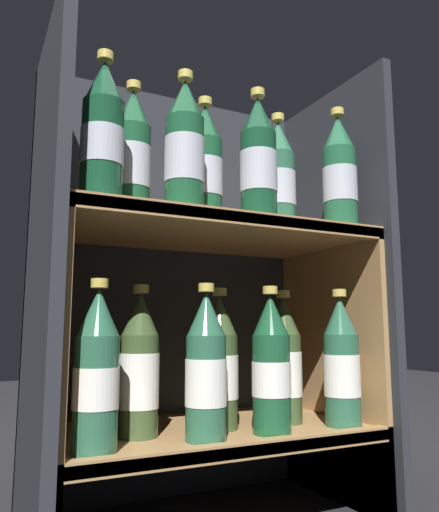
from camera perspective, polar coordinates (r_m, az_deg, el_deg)
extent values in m
cube|color=#23262B|center=(1.11, -5.09, -3.52)|extent=(0.63, 0.02, 0.87)
cube|color=#23262B|center=(0.87, -19.67, -1.72)|extent=(0.02, 0.37, 0.87)
cube|color=#23262B|center=(1.12, 12.96, -3.35)|extent=(0.02, 0.37, 0.87)
cube|color=#9E7547|center=(0.97, -1.36, -19.45)|extent=(0.59, 0.33, 0.02)
cube|color=#9E7547|center=(0.84, 3.34, -21.22)|extent=(0.59, 0.02, 0.03)
cube|color=#9E7547|center=(0.91, -19.80, -25.13)|extent=(0.01, 0.33, 0.15)
cube|color=#9E7547|center=(1.13, 12.93, -21.90)|extent=(0.01, 0.33, 0.15)
cube|color=#9E7547|center=(0.97, -1.29, 2.46)|extent=(0.59, 0.33, 0.02)
cube|color=#9E7547|center=(0.83, 3.12, 4.22)|extent=(0.59, 0.02, 0.03)
cube|color=#9E7547|center=(0.87, -19.19, -13.53)|extent=(0.01, 0.33, 0.52)
cube|color=#9E7547|center=(1.11, 12.61, -12.61)|extent=(0.01, 0.33, 0.52)
cylinder|color=#144228|center=(0.82, -13.28, 11.40)|extent=(0.07, 0.07, 0.17)
cylinder|color=#ADB2C1|center=(0.82, -13.26, 11.95)|extent=(0.07, 0.07, 0.06)
cone|color=#144228|center=(0.87, -13.00, 18.85)|extent=(0.06, 0.06, 0.07)
cylinder|color=gold|center=(0.89, -12.90, 21.31)|extent=(0.03, 0.03, 0.01)
cylinder|color=#194C2D|center=(0.86, -4.03, 10.26)|extent=(0.07, 0.07, 0.17)
cylinder|color=#ADB2C1|center=(0.86, -4.02, 10.79)|extent=(0.07, 0.07, 0.08)
cone|color=#194C2D|center=(0.90, -3.95, 17.44)|extent=(0.06, 0.06, 0.07)
cylinder|color=gold|center=(0.92, -3.92, 19.84)|extent=(0.03, 0.03, 0.01)
cylinder|color=#144228|center=(0.92, 4.49, 8.97)|extent=(0.07, 0.07, 0.17)
cylinder|color=#ADB2C1|center=(0.92, 4.49, 9.46)|extent=(0.07, 0.07, 0.08)
cone|color=#144228|center=(0.96, 4.41, 15.76)|extent=(0.06, 0.06, 0.07)
cylinder|color=gold|center=(0.98, 4.38, 18.04)|extent=(0.03, 0.03, 0.01)
cylinder|color=#1E5638|center=(1.03, 13.62, 7.36)|extent=(0.07, 0.07, 0.17)
cylinder|color=#ADB2C1|center=(1.03, 13.60, 7.81)|extent=(0.07, 0.07, 0.07)
cone|color=#1E5638|center=(1.07, 13.39, 13.56)|extent=(0.06, 0.06, 0.07)
cylinder|color=gold|center=(1.08, 13.31, 15.67)|extent=(0.03, 0.03, 0.01)
cylinder|color=#194C2D|center=(0.91, -10.03, 9.38)|extent=(0.07, 0.07, 0.17)
cylinder|color=#ADB2C1|center=(0.91, -10.01, 9.88)|extent=(0.07, 0.07, 0.08)
cone|color=#194C2D|center=(0.95, -9.84, 16.26)|extent=(0.06, 0.06, 0.07)
cylinder|color=gold|center=(0.97, -9.77, 18.57)|extent=(0.03, 0.03, 0.01)
cylinder|color=#194C2D|center=(0.95, -1.68, 8.35)|extent=(0.07, 0.07, 0.17)
cylinder|color=#ADB2C1|center=(0.96, -1.68, 8.83)|extent=(0.07, 0.07, 0.07)
cone|color=#194C2D|center=(0.99, -1.65, 14.95)|extent=(0.06, 0.06, 0.07)
cylinder|color=gold|center=(1.01, -1.64, 17.18)|extent=(0.03, 0.03, 0.01)
cylinder|color=#285B42|center=(1.03, 6.84, 7.11)|extent=(0.07, 0.07, 0.17)
cylinder|color=#ADB2C1|center=(1.03, 6.83, 7.56)|extent=(0.07, 0.07, 0.07)
cone|color=#285B42|center=(1.07, 6.72, 13.29)|extent=(0.06, 0.06, 0.07)
cylinder|color=gold|center=(1.09, 6.68, 15.39)|extent=(0.03, 0.03, 0.01)
cylinder|color=#285B42|center=(0.78, -13.96, -15.02)|extent=(0.07, 0.07, 0.17)
cylinder|color=silver|center=(0.78, -13.93, -14.41)|extent=(0.07, 0.07, 0.06)
cone|color=#285B42|center=(0.77, -13.64, -6.22)|extent=(0.06, 0.06, 0.07)
cylinder|color=gold|center=(0.78, -13.53, -3.06)|extent=(0.03, 0.03, 0.01)
cylinder|color=#285B42|center=(0.84, -1.57, -14.79)|extent=(0.07, 0.07, 0.17)
cylinder|color=silver|center=(0.84, -1.56, -14.22)|extent=(0.07, 0.07, 0.07)
cone|color=#285B42|center=(0.83, -1.53, -6.58)|extent=(0.06, 0.06, 0.07)
cylinder|color=gold|center=(0.83, -1.52, -3.64)|extent=(0.03, 0.03, 0.01)
cylinder|color=#194C2D|center=(0.90, 5.95, -14.32)|extent=(0.07, 0.07, 0.17)
cylinder|color=silver|center=(0.89, 5.95, -13.79)|extent=(0.07, 0.07, 0.06)
cone|color=#194C2D|center=(0.89, 5.84, -6.66)|extent=(0.06, 0.06, 0.07)
cylinder|color=gold|center=(0.89, 5.80, -3.91)|extent=(0.03, 0.03, 0.01)
cylinder|color=#285B42|center=(0.99, 13.84, -13.57)|extent=(0.07, 0.07, 0.17)
cylinder|color=silver|center=(0.99, 13.82, -13.09)|extent=(0.07, 0.07, 0.08)
cone|color=#285B42|center=(0.98, 13.59, -6.63)|extent=(0.06, 0.06, 0.07)
cylinder|color=gold|center=(0.98, 13.51, -4.14)|extent=(0.03, 0.03, 0.01)
cylinder|color=#384C28|center=(0.88, -9.20, -14.40)|extent=(0.07, 0.07, 0.17)
cylinder|color=silver|center=(0.87, -9.18, -13.85)|extent=(0.07, 0.07, 0.09)
cone|color=#384C28|center=(0.87, -9.01, -6.56)|extent=(0.06, 0.06, 0.07)
cylinder|color=gold|center=(0.87, -8.95, -3.75)|extent=(0.03, 0.03, 0.01)
cylinder|color=#384C28|center=(0.93, 0.02, -14.13)|extent=(0.07, 0.07, 0.17)
cylinder|color=silver|center=(0.93, 0.02, -13.62)|extent=(0.07, 0.07, 0.08)
cone|color=#384C28|center=(0.93, 0.02, -6.77)|extent=(0.06, 0.06, 0.07)
cylinder|color=gold|center=(0.93, 0.02, -4.13)|extent=(0.03, 0.03, 0.01)
cylinder|color=#384C28|center=(1.00, 7.44, -13.66)|extent=(0.07, 0.07, 0.17)
cylinder|color=silver|center=(1.00, 7.43, -13.19)|extent=(0.07, 0.07, 0.08)
cone|color=#384C28|center=(1.00, 7.31, -6.82)|extent=(0.06, 0.06, 0.07)
cylinder|color=gold|center=(1.00, 7.27, -4.36)|extent=(0.03, 0.03, 0.01)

